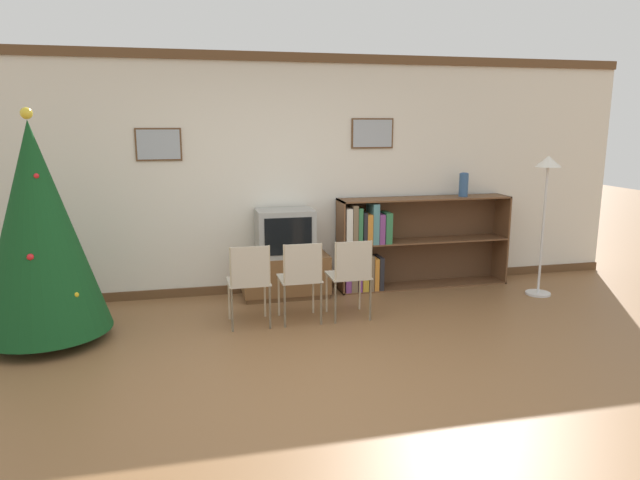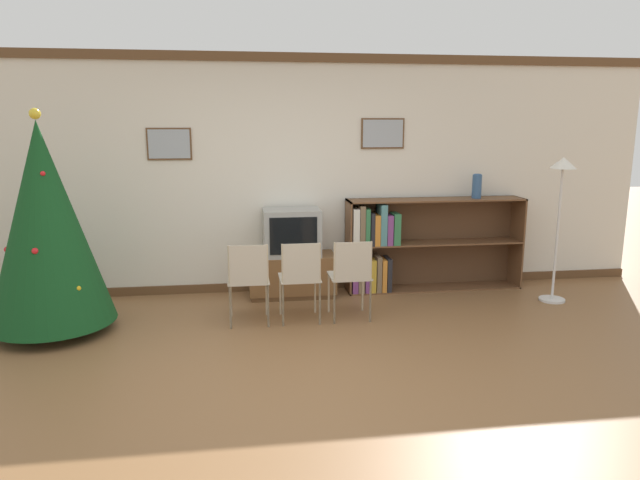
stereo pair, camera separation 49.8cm
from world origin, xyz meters
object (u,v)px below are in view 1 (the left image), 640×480
object	(u,v)px
christmas_tree	(38,229)
folding_chair_right	(351,274)
bookshelf	(391,244)
standing_lamp	(546,189)
vase	(464,184)
folding_chair_left	(249,280)
folding_chair_center	(301,277)
television	(285,233)
tv_console	(285,276)

from	to	relation	value
christmas_tree	folding_chair_right	xyz separation A→B (m)	(2.83, -0.07, -0.56)
bookshelf	standing_lamp	size ratio (longest dim) A/B	1.31
folding_chair_right	vase	xyz separation A→B (m)	(1.67, 0.95, 0.75)
folding_chair_left	folding_chair_center	size ratio (longest dim) A/B	1.00
television	standing_lamp	size ratio (longest dim) A/B	0.40
television	folding_chair_left	xyz separation A→B (m)	(-0.50, -0.90, -0.27)
christmas_tree	television	size ratio (longest dim) A/B	3.28
standing_lamp	folding_chair_right	bearing A→B (deg)	-172.51
standing_lamp	television	bearing A→B (deg)	168.17
television	folding_chair_center	world-z (taller)	television
folding_chair_right	standing_lamp	bearing A→B (deg)	7.49
television	standing_lamp	world-z (taller)	standing_lamp
folding_chair_center	bookshelf	world-z (taller)	bookshelf
folding_chair_left	bookshelf	world-z (taller)	bookshelf
vase	standing_lamp	xyz separation A→B (m)	(0.67, -0.64, -0.00)
folding_chair_left	bookshelf	distance (m)	2.03
vase	folding_chair_left	bearing A→B (deg)	-160.46
vase	christmas_tree	bearing A→B (deg)	-168.92
bookshelf	folding_chair_center	bearing A→B (deg)	-142.89
folding_chair_left	standing_lamp	size ratio (longest dim) A/B	0.52
folding_chair_left	standing_lamp	distance (m)	3.45
folding_chair_center	standing_lamp	xyz separation A→B (m)	(2.85, 0.31, 0.75)
tv_console	television	size ratio (longest dim) A/B	1.54
folding_chair_left	folding_chair_right	distance (m)	1.01
tv_console	folding_chair_center	bearing A→B (deg)	-90.00
tv_console	vase	world-z (taller)	vase
folding_chair_right	christmas_tree	bearing A→B (deg)	178.61
folding_chair_right	bookshelf	distance (m)	1.24
folding_chair_left	bookshelf	bearing A→B (deg)	28.49
tv_console	standing_lamp	bearing A→B (deg)	-11.88
television	standing_lamp	xyz separation A→B (m)	(2.85, -0.60, 0.48)
folding_chair_right	bookshelf	world-z (taller)	bookshelf
tv_console	standing_lamp	world-z (taller)	standing_lamp
folding_chair_center	bookshelf	xyz separation A→B (m)	(1.28, 0.97, 0.06)
television	bookshelf	bearing A→B (deg)	2.79
christmas_tree	standing_lamp	xyz separation A→B (m)	(5.18, 0.24, 0.19)
bookshelf	vase	distance (m)	1.13
christmas_tree	bookshelf	xyz separation A→B (m)	(3.61, 0.90, -0.49)
tv_console	folding_chair_left	distance (m)	1.06
folding_chair_center	folding_chair_right	distance (m)	0.50
bookshelf	standing_lamp	xyz separation A→B (m)	(1.57, -0.66, 0.68)
tv_console	folding_chair_right	world-z (taller)	folding_chair_right
christmas_tree	folding_chair_right	world-z (taller)	christmas_tree
bookshelf	tv_console	bearing A→B (deg)	-177.33
standing_lamp	christmas_tree	bearing A→B (deg)	-177.35
folding_chair_left	standing_lamp	xyz separation A→B (m)	(3.35, 0.31, 0.75)
folding_chair_center	bookshelf	size ratio (longest dim) A/B	0.39
vase	standing_lamp	size ratio (longest dim) A/B	0.18
tv_console	bookshelf	distance (m)	1.31
folding_chair_center	folding_chair_right	bearing A→B (deg)	0.00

